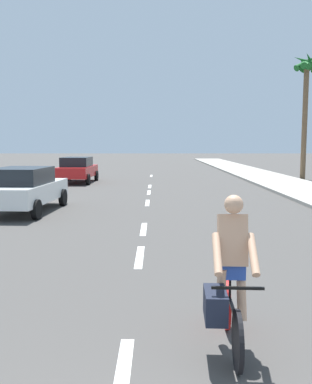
{
  "coord_description": "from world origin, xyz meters",
  "views": [
    {
      "loc": [
        0.35,
        -1.42,
        2.41
      ],
      "look_at": [
        0.37,
        9.97,
        1.1
      ],
      "focal_mm": 39.81,
      "sensor_mm": 36.0,
      "label": 1
    }
  ],
  "objects": [
    {
      "name": "lane_stripe_2",
      "position": [
        0.0,
        7.43,
        0.0
      ],
      "size": [
        0.16,
        1.8,
        0.01
      ],
      "primitive_type": "cube",
      "color": "white",
      "rests_on": "ground"
    },
    {
      "name": "lane_stripe_1",
      "position": [
        0.0,
        2.68,
        0.0
      ],
      "size": [
        0.16,
        1.8,
        0.01
      ],
      "primitive_type": "cube",
      "color": "white",
      "rests_on": "ground"
    },
    {
      "name": "lane_stripe_6",
      "position": [
        0.0,
        22.27,
        0.0
      ],
      "size": [
        0.16,
        1.8,
        0.01
      ],
      "primitive_type": "cube",
      "color": "white",
      "rests_on": "ground"
    },
    {
      "name": "parked_car_white",
      "position": [
        -4.3,
        13.42,
        0.84
      ],
      "size": [
        2.28,
        4.58,
        1.57
      ],
      "rotation": [
        0.0,
        0.0,
        -0.06
      ],
      "color": "white",
      "rests_on": "ground"
    },
    {
      "name": "cyclist",
      "position": [
        1.19,
        3.36,
        0.83
      ],
      "size": [
        0.63,
        1.71,
        1.82
      ],
      "rotation": [
        0.0,
        0.0,
        3.09
      ],
      "color": "black",
      "rests_on": "ground"
    },
    {
      "name": "ground_plane",
      "position": [
        0.0,
        20.0,
        0.0
      ],
      "size": [
        160.0,
        160.0,
        0.0
      ],
      "primitive_type": "plane",
      "color": "#423F3D"
    },
    {
      "name": "lane_stripe_5",
      "position": [
        0.0,
        19.34,
        0.0
      ],
      "size": [
        0.16,
        1.8,
        0.01
      ],
      "primitive_type": "cube",
      "color": "white",
      "rests_on": "ground"
    },
    {
      "name": "lane_stripe_4",
      "position": [
        0.0,
        15.68,
        0.0
      ],
      "size": [
        0.16,
        1.8,
        0.01
      ],
      "primitive_type": "cube",
      "color": "white",
      "rests_on": "ground"
    },
    {
      "name": "sidewalk_strip",
      "position": [
        7.88,
        22.0,
        0.07
      ],
      "size": [
        3.6,
        80.0,
        0.14
      ],
      "primitive_type": "cube",
      "color": "#9E998E",
      "rests_on": "ground"
    },
    {
      "name": "lane_stripe_3",
      "position": [
        0.0,
        10.37,
        0.0
      ],
      "size": [
        0.16,
        1.8,
        0.01
      ],
      "primitive_type": "cube",
      "color": "white",
      "rests_on": "ground"
    },
    {
      "name": "lane_stripe_7",
      "position": [
        0.0,
        30.07,
        0.0
      ],
      "size": [
        0.16,
        1.8,
        0.01
      ],
      "primitive_type": "cube",
      "color": "white",
      "rests_on": "ground"
    },
    {
      "name": "parked_car_red",
      "position": [
        -4.47,
        24.6,
        0.84
      ],
      "size": [
        2.08,
        4.35,
        1.57
      ],
      "rotation": [
        0.0,
        0.0,
        -0.03
      ],
      "color": "red",
      "rests_on": "ground"
    },
    {
      "name": "palm_tree_far",
      "position": [
        10.11,
        26.84,
        6.51
      ],
      "size": [
        1.85,
        1.9,
        8.33
      ],
      "color": "brown",
      "rests_on": "ground"
    }
  ]
}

